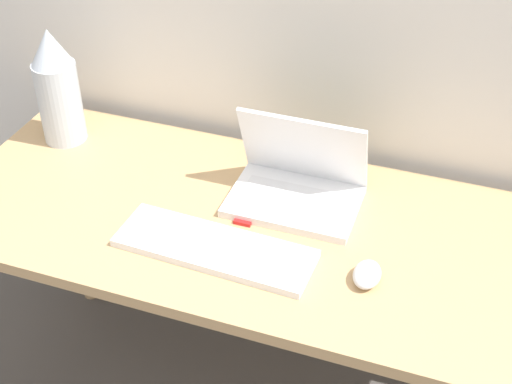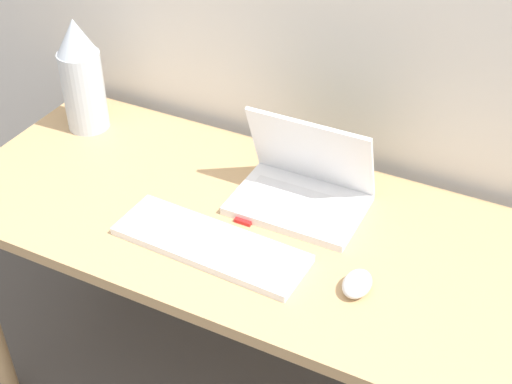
# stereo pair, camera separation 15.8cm
# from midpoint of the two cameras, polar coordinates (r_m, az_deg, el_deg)

# --- Properties ---
(desk) EXTENTS (1.49, 0.64, 0.72)m
(desk) POSITION_cam_midpoint_polar(r_m,az_deg,el_deg) (1.71, -2.93, -4.63)
(desk) COLOR tan
(desk) RESTS_ON ground_plane
(laptop) EXTENTS (0.31, 0.22, 0.22)m
(laptop) POSITION_cam_midpoint_polar(r_m,az_deg,el_deg) (1.69, 0.67, 0.68)
(laptop) COLOR white
(laptop) RESTS_ON desk
(keyboard) EXTENTS (0.45, 0.16, 0.02)m
(keyboard) POSITION_cam_midpoint_polar(r_m,az_deg,el_deg) (1.58, -6.20, -4.59)
(keyboard) COLOR white
(keyboard) RESTS_ON desk
(mouse) EXTENTS (0.06, 0.09, 0.03)m
(mouse) POSITION_cam_midpoint_polar(r_m,az_deg,el_deg) (1.50, 5.91, -6.70)
(mouse) COLOR silver
(mouse) RESTS_ON desk
(vase) EXTENTS (0.11, 0.11, 0.32)m
(vase) POSITION_cam_midpoint_polar(r_m,az_deg,el_deg) (1.96, -17.90, 7.90)
(vase) COLOR silver
(vase) RESTS_ON desk
(mp3_player) EXTENTS (0.04, 0.06, 0.01)m
(mp3_player) POSITION_cam_midpoint_polar(r_m,az_deg,el_deg) (1.66, -3.52, -2.07)
(mp3_player) COLOR red
(mp3_player) RESTS_ON desk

